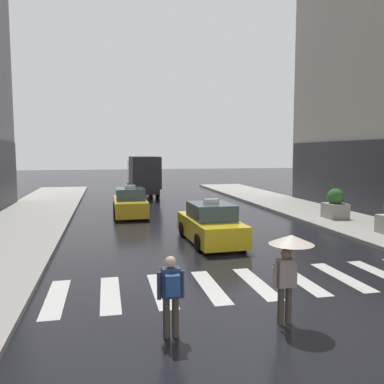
% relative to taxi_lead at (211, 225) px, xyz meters
% --- Properties ---
extents(ground_plane, '(160.00, 160.00, 0.00)m').
position_rel_taxi_lead_xyz_m(ground_plane, '(-0.07, -8.24, -0.72)').
color(ground_plane, black).
extents(crosswalk_markings, '(11.30, 2.80, 0.01)m').
position_rel_taxi_lead_xyz_m(crosswalk_markings, '(-0.07, -5.24, -0.72)').
color(crosswalk_markings, silver).
rests_on(crosswalk_markings, ground).
extents(taxi_lead, '(2.05, 4.59, 1.80)m').
position_rel_taxi_lead_xyz_m(taxi_lead, '(0.00, 0.00, 0.00)').
color(taxi_lead, yellow).
rests_on(taxi_lead, ground).
extents(taxi_second, '(1.95, 4.55, 1.80)m').
position_rel_taxi_lead_xyz_m(taxi_second, '(-2.81, 7.61, 0.00)').
color(taxi_second, gold).
rests_on(taxi_second, ground).
extents(box_truck, '(2.31, 7.55, 3.35)m').
position_rel_taxi_lead_xyz_m(box_truck, '(-1.09, 17.90, 1.13)').
color(box_truck, '#2D2D2D').
rests_on(box_truck, ground).
extents(pedestrian_with_umbrella, '(0.96, 0.96, 1.94)m').
position_rel_taxi_lead_xyz_m(pedestrian_with_umbrella, '(-0.39, -7.86, 0.79)').
color(pedestrian_with_umbrella, '#473D33').
rests_on(pedestrian_with_umbrella, ground).
extents(pedestrian_with_backpack, '(0.55, 0.43, 1.65)m').
position_rel_taxi_lead_xyz_m(pedestrian_with_backpack, '(-2.96, -7.99, 0.25)').
color(pedestrian_with_backpack, '#473D33').
rests_on(pedestrian_with_backpack, ground).
extents(planter_mid_block, '(1.10, 1.10, 1.60)m').
position_rel_taxi_lead_xyz_m(planter_mid_block, '(7.89, 3.49, 0.15)').
color(planter_mid_block, '#A8A399').
rests_on(planter_mid_block, curb_right).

